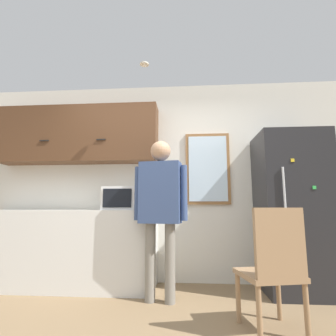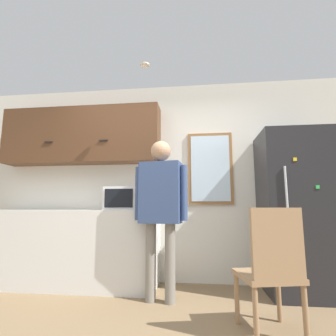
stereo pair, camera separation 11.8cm
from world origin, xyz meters
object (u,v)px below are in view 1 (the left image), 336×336
at_px(person, 160,200).
at_px(refrigerator, 293,211).
at_px(microwave, 125,199).
at_px(chair, 273,265).

distance_m(person, refrigerator, 1.58).
bearing_deg(microwave, chair, -35.01).
bearing_deg(microwave, person, -37.13).
height_order(microwave, person, person).
xyz_separation_m(microwave, refrigerator, (2.02, 0.02, -0.15)).
relative_size(microwave, person, 0.29).
bearing_deg(person, microwave, 150.76).
distance_m(person, chair, 1.27).
xyz_separation_m(microwave, person, (0.48, -0.37, -0.04)).
xyz_separation_m(person, chair, (0.96, -0.65, -0.52)).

